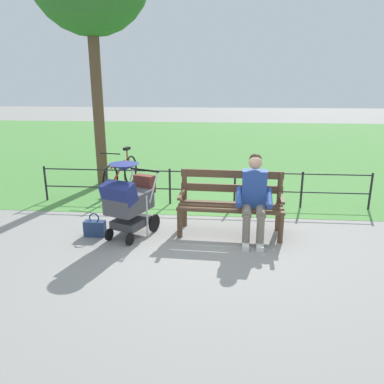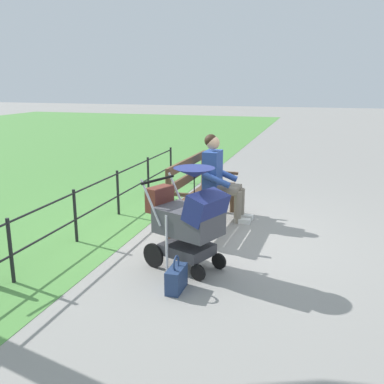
# 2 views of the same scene
# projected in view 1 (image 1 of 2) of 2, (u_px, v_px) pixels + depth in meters

# --- Properties ---
(ground_plane) EXTENTS (60.00, 60.00, 0.00)m
(ground_plane) POSITION_uv_depth(u_px,v_px,m) (196.00, 233.00, 5.90)
(ground_plane) COLOR gray
(grass_lawn) EXTENTS (40.00, 16.00, 0.01)m
(grass_lawn) POSITION_uv_depth(u_px,v_px,m) (214.00, 144.00, 14.31)
(grass_lawn) COLOR #518E42
(grass_lawn) RESTS_ON ground
(park_bench) EXTENTS (1.62, 0.67, 0.96)m
(park_bench) POSITION_uv_depth(u_px,v_px,m) (231.00, 200.00, 5.82)
(park_bench) COLOR brown
(park_bench) RESTS_ON ground
(person_on_bench) EXTENTS (0.55, 0.74, 1.28)m
(person_on_bench) POSITION_uv_depth(u_px,v_px,m) (254.00, 195.00, 5.53)
(person_on_bench) COLOR slate
(person_on_bench) RESTS_ON ground
(stroller) EXTENTS (0.78, 1.00, 1.15)m
(stroller) POSITION_uv_depth(u_px,v_px,m) (129.00, 199.00, 5.63)
(stroller) COLOR black
(stroller) RESTS_ON ground
(handbag) EXTENTS (0.32, 0.14, 0.37)m
(handbag) POSITION_uv_depth(u_px,v_px,m) (95.00, 228.00, 5.77)
(handbag) COLOR navy
(handbag) RESTS_ON ground
(park_fence) EXTENTS (6.25, 0.04, 0.70)m
(park_fence) POSITION_uv_depth(u_px,v_px,m) (202.00, 184.00, 7.16)
(park_fence) COLOR black
(park_fence) RESTS_ON ground
(bicycle) EXTENTS (0.46, 1.64, 0.89)m
(bicycle) POSITION_uv_depth(u_px,v_px,m) (121.00, 173.00, 8.22)
(bicycle) COLOR black
(bicycle) RESTS_ON ground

